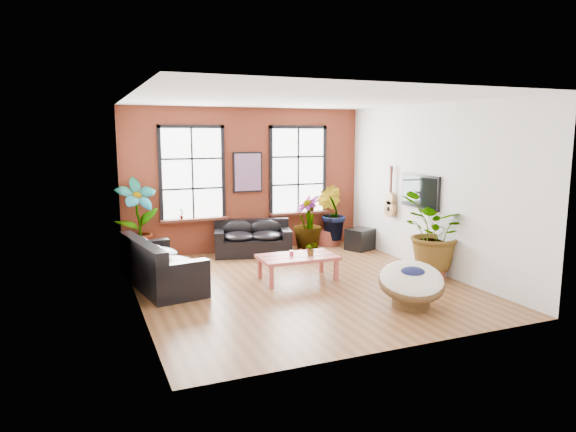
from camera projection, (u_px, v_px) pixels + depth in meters
name	position (u px, v px, depth m)	size (l,w,h in m)	color
room	(297.00, 194.00, 9.74)	(6.04, 6.54, 3.54)	brown
sofa_back	(252.00, 239.00, 12.30)	(1.96, 1.29, 0.83)	black
sofa_left	(159.00, 265.00, 9.69)	(1.35, 2.46, 0.92)	black
coffee_table	(298.00, 258.00, 10.14)	(1.54, 0.90, 0.59)	#A4413B
papasan_chair	(411.00, 283.00, 8.54)	(1.45, 1.45, 0.82)	brown
poster	(248.00, 172.00, 12.48)	(0.74, 0.06, 0.98)	black
tv_wall_unit	(411.00, 195.00, 11.28)	(0.13, 1.86, 1.20)	black
media_box	(360.00, 239.00, 12.83)	(0.79, 0.74, 0.53)	black
pot_back_left	(140.00, 256.00, 11.47)	(0.59, 0.59, 0.35)	brown
pot_back_right	(329.00, 238.00, 13.40)	(0.69, 0.69, 0.39)	brown
pot_right_wall	(433.00, 269.00, 10.32)	(0.65, 0.65, 0.38)	brown
pot_mid	(307.00, 247.00, 12.43)	(0.54, 0.54, 0.33)	brown
floor_plant_back_left	(138.00, 218.00, 11.35)	(0.94, 0.63, 1.78)	#2A4713
floor_plant_back_right	(331.00, 213.00, 13.28)	(0.77, 0.62, 1.40)	#2A4713
floor_plant_right_wall	(434.00, 232.00, 10.20)	(1.40, 1.21, 1.55)	#2A4713
floor_plant_mid	(308.00, 222.00, 12.35)	(0.71, 0.71, 1.27)	#2A4713
table_plant	(311.00, 249.00, 10.15)	(0.24, 0.21, 0.26)	#2A4713
sill_plant_left	(181.00, 214.00, 11.95)	(0.14, 0.10, 0.27)	#2A4713
sill_plant_right	(312.00, 206.00, 13.21)	(0.15, 0.15, 0.27)	#2A4713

